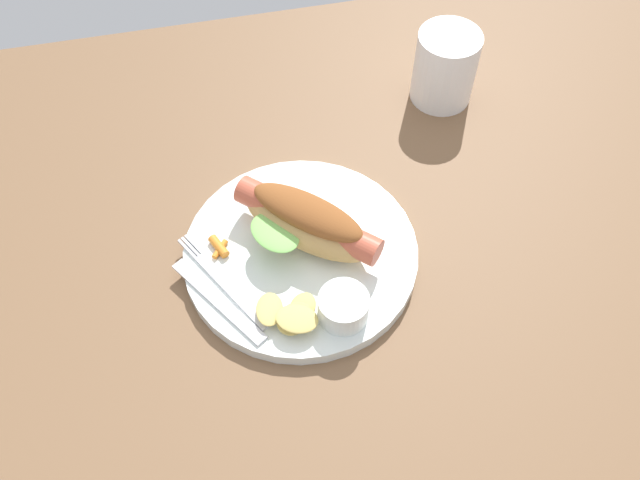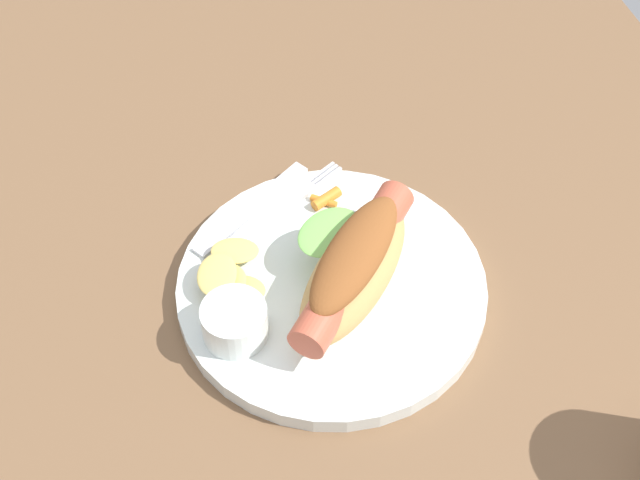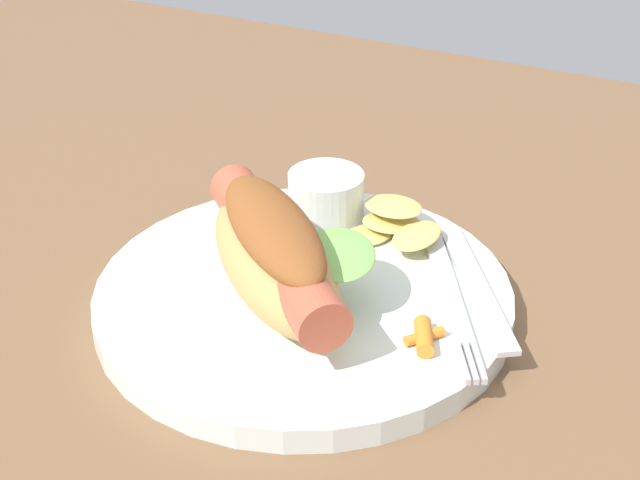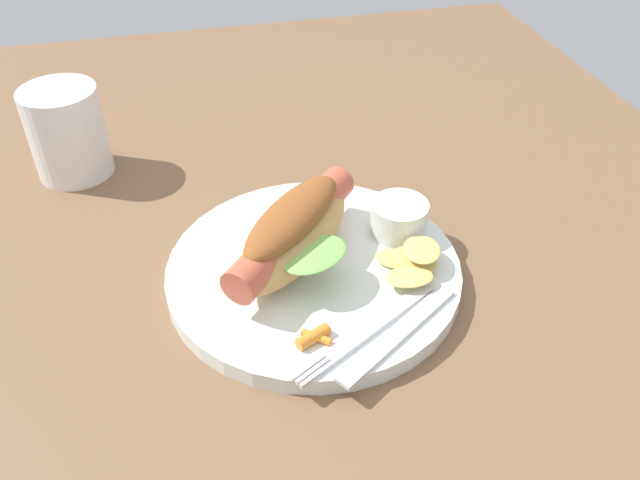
{
  "view_description": "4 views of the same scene",
  "coord_description": "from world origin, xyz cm",
  "px_view_note": "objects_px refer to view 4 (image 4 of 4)",
  "views": [
    {
      "loc": [
        7.92,
        38.72,
        64.51
      ],
      "look_at": [
        -0.76,
        -0.89,
        4.74
      ],
      "focal_mm": 38.63,
      "sensor_mm": 36.0,
      "label": 1
    },
    {
      "loc": [
        -42.09,
        11.25,
        62.42
      ],
      "look_at": [
        2.05,
        -1.37,
        6.38
      ],
      "focal_mm": 51.44,
      "sensor_mm": 36.0,
      "label": 2
    },
    {
      "loc": [
        23.53,
        -45.18,
        34.48
      ],
      "look_at": [
        1.57,
        -0.66,
        4.31
      ],
      "focal_mm": 53.44,
      "sensor_mm": 36.0,
      "label": 3
    },
    {
      "loc": [
        42.95,
        -11.75,
        39.21
      ],
      "look_at": [
        1.22,
        -1.56,
        4.31
      ],
      "focal_mm": 36.61,
      "sensor_mm": 36.0,
      "label": 4
    }
  ],
  "objects_px": {
    "knife": "(398,333)",
    "chips_pile": "(412,260)",
    "carrot_garnish": "(314,337)",
    "hot_dog": "(293,230)",
    "fork": "(370,329)",
    "sauce_ramekin": "(399,218)",
    "drinking_cup": "(67,132)",
    "plate": "(314,271)"
  },
  "relations": [
    {
      "from": "sauce_ramekin",
      "to": "chips_pile",
      "type": "bearing_deg",
      "value": -6.94
    },
    {
      "from": "plate",
      "to": "chips_pile",
      "type": "height_order",
      "value": "chips_pile"
    },
    {
      "from": "carrot_garnish",
      "to": "knife",
      "type": "bearing_deg",
      "value": 81.46
    },
    {
      "from": "hot_dog",
      "to": "knife",
      "type": "height_order",
      "value": "hot_dog"
    },
    {
      "from": "sauce_ramekin",
      "to": "drinking_cup",
      "type": "bearing_deg",
      "value": -124.25
    },
    {
      "from": "fork",
      "to": "knife",
      "type": "height_order",
      "value": "same"
    },
    {
      "from": "knife",
      "to": "chips_pile",
      "type": "relative_size",
      "value": 1.86
    },
    {
      "from": "sauce_ramekin",
      "to": "drinking_cup",
      "type": "relative_size",
      "value": 0.54
    },
    {
      "from": "fork",
      "to": "plate",
      "type": "bearing_deg",
      "value": -103.48
    },
    {
      "from": "plate",
      "to": "chips_pile",
      "type": "bearing_deg",
      "value": 72.14
    },
    {
      "from": "hot_dog",
      "to": "fork",
      "type": "height_order",
      "value": "hot_dog"
    },
    {
      "from": "drinking_cup",
      "to": "sauce_ramekin",
      "type": "bearing_deg",
      "value": 55.75
    },
    {
      "from": "plate",
      "to": "hot_dog",
      "type": "bearing_deg",
      "value": -131.36
    },
    {
      "from": "sauce_ramekin",
      "to": "knife",
      "type": "distance_m",
      "value": 0.13
    },
    {
      "from": "plate",
      "to": "hot_dog",
      "type": "height_order",
      "value": "hot_dog"
    },
    {
      "from": "sauce_ramekin",
      "to": "chips_pile",
      "type": "xyz_separation_m",
      "value": [
        0.05,
        -0.01,
        -0.01
      ]
    },
    {
      "from": "plate",
      "to": "drinking_cup",
      "type": "xyz_separation_m",
      "value": [
        -0.23,
        -0.21,
        0.04
      ]
    },
    {
      "from": "hot_dog",
      "to": "knife",
      "type": "bearing_deg",
      "value": 71.34
    },
    {
      "from": "sauce_ramekin",
      "to": "chips_pile",
      "type": "distance_m",
      "value": 0.05
    },
    {
      "from": "plate",
      "to": "carrot_garnish",
      "type": "xyz_separation_m",
      "value": [
        0.09,
        -0.02,
        0.01
      ]
    },
    {
      "from": "knife",
      "to": "sauce_ramekin",
      "type": "bearing_deg",
      "value": -142.63
    },
    {
      "from": "sauce_ramekin",
      "to": "chips_pile",
      "type": "height_order",
      "value": "sauce_ramekin"
    },
    {
      "from": "sauce_ramekin",
      "to": "chips_pile",
      "type": "relative_size",
      "value": 0.72
    },
    {
      "from": "knife",
      "to": "carrot_garnish",
      "type": "relative_size",
      "value": 4.52
    },
    {
      "from": "sauce_ramekin",
      "to": "knife",
      "type": "relative_size",
      "value": 0.39
    },
    {
      "from": "plate",
      "to": "fork",
      "type": "height_order",
      "value": "fork"
    },
    {
      "from": "plate",
      "to": "hot_dog",
      "type": "distance_m",
      "value": 0.04
    },
    {
      "from": "knife",
      "to": "fork",
      "type": "bearing_deg",
      "value": -59.05
    },
    {
      "from": "hot_dog",
      "to": "drinking_cup",
      "type": "distance_m",
      "value": 0.29
    },
    {
      "from": "knife",
      "to": "chips_pile",
      "type": "bearing_deg",
      "value": -150.67
    },
    {
      "from": "fork",
      "to": "carrot_garnish",
      "type": "height_order",
      "value": "carrot_garnish"
    },
    {
      "from": "plate",
      "to": "sauce_ramekin",
      "type": "height_order",
      "value": "sauce_ramekin"
    },
    {
      "from": "hot_dog",
      "to": "chips_pile",
      "type": "relative_size",
      "value": 2.12
    },
    {
      "from": "drinking_cup",
      "to": "carrot_garnish",
      "type": "bearing_deg",
      "value": 31.15
    },
    {
      "from": "knife",
      "to": "chips_pile",
      "type": "distance_m",
      "value": 0.08
    },
    {
      "from": "plate",
      "to": "carrot_garnish",
      "type": "height_order",
      "value": "carrot_garnish"
    },
    {
      "from": "hot_dog",
      "to": "fork",
      "type": "xyz_separation_m",
      "value": [
        0.1,
        0.04,
        -0.03
      ]
    },
    {
      "from": "hot_dog",
      "to": "carrot_garnish",
      "type": "bearing_deg",
      "value": 39.72
    },
    {
      "from": "drinking_cup",
      "to": "chips_pile",
      "type": "bearing_deg",
      "value": 48.75
    },
    {
      "from": "sauce_ramekin",
      "to": "carrot_garnish",
      "type": "bearing_deg",
      "value": -43.33
    },
    {
      "from": "knife",
      "to": "carrot_garnish",
      "type": "xyz_separation_m",
      "value": [
        -0.01,
        -0.06,
        0.0
      ]
    },
    {
      "from": "sauce_ramekin",
      "to": "drinking_cup",
      "type": "height_order",
      "value": "drinking_cup"
    }
  ]
}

